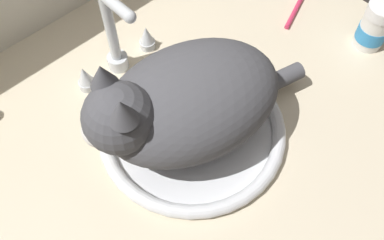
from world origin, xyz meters
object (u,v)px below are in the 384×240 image
at_px(pill_bottle, 374,27).
at_px(cat, 180,104).
at_px(sink_basin, 192,129).
at_px(faucet, 115,43).
at_px(toothbrush, 299,2).

bearing_deg(pill_bottle, cat, 167.09).
bearing_deg(pill_bottle, sink_basin, 167.17).
distance_m(faucet, cat, 0.20).
xyz_separation_m(faucet, pill_bottle, (0.41, -0.30, -0.03)).
height_order(faucet, pill_bottle, faucet).
distance_m(faucet, pill_bottle, 0.50).
xyz_separation_m(sink_basin, cat, (-0.02, 0.01, 0.09)).
bearing_deg(cat, faucet, 84.25).
bearing_deg(sink_basin, pill_bottle, -12.83).
relative_size(sink_basin, toothbrush, 2.14).
bearing_deg(cat, toothbrush, 9.65).
bearing_deg(pill_bottle, toothbrush, 93.11).
xyz_separation_m(sink_basin, faucet, (0.00, 0.20, 0.06)).
distance_m(cat, toothbrush, 0.43).
height_order(cat, pill_bottle, cat).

